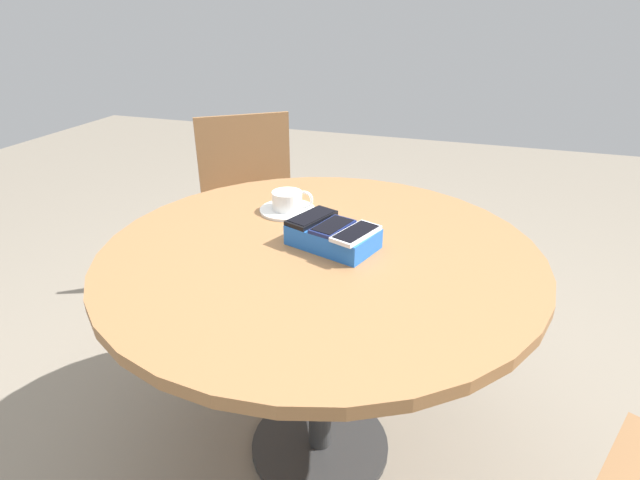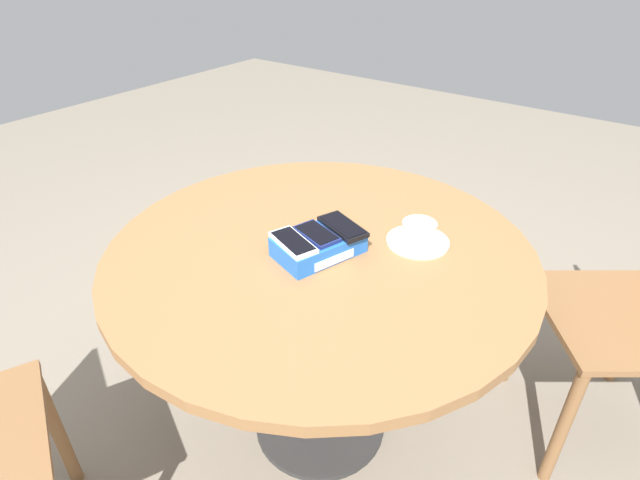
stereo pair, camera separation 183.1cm
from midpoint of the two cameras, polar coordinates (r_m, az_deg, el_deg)
The scene contains 8 objects.
ground_plane at distance 1.51m, azimuth 27.73°, elevation -39.04°, with size 8.00×8.00×0.00m, color gray.
round_table at distance 0.99m, azimuth 37.51°, elevation -25.60°, with size 1.13×1.13×0.71m.
phone_box at distance 0.89m, azimuth 41.31°, elevation -22.65°, with size 0.25×0.19×0.05m.
phone_white at distance 0.82m, azimuth 40.17°, elevation -24.31°, with size 0.11×0.15×0.01m.
phone_navy at distance 0.87m, azimuth 41.71°, elevation -21.28°, with size 0.10×0.14×0.01m.
phone_black at distance 0.92m, azimuth 43.73°, elevation -18.65°, with size 0.11×0.16×0.01m.
saucer at distance 1.10m, azimuth 50.16°, elevation -17.64°, with size 0.17×0.17×0.01m, color white.
coffee_cup at distance 1.08m, azimuth 50.96°, elevation -16.57°, with size 0.12×0.09×0.06m.
Camera 2 is at (-0.89, -0.66, 1.43)m, focal length 28.00 mm.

